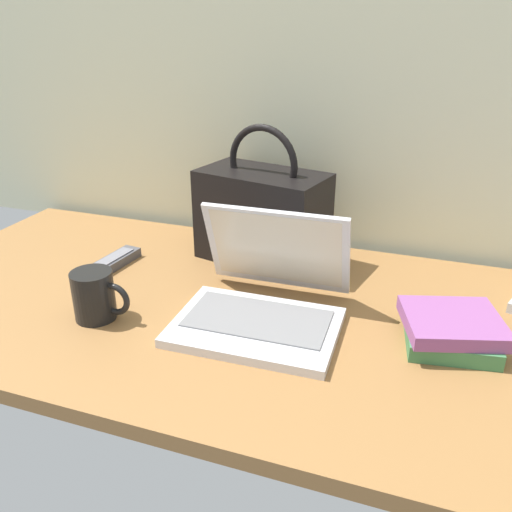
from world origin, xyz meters
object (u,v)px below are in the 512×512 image
Objects in this scene: handbag at (262,214)px; book_stack at (451,329)px; coffee_mug at (95,295)px; remote_control_near at (113,262)px; laptop at (263,299)px.

handbag reaches higher than book_stack.
coffee_mug reaches higher than remote_control_near.
remote_control_near is at bearing 165.46° from laptop.
laptop is 0.35m from book_stack.
coffee_mug is at bearing -63.93° from remote_control_near.
handbag is (0.22, 0.38, 0.06)m from coffee_mug.
book_stack is (0.35, 0.03, -0.02)m from laptop.
handbag is 0.51m from book_stack.
remote_control_near is 0.77m from book_stack.
remote_control_near is 0.80× the size of book_stack.
book_stack is at bearing 5.05° from laptop.
handbag is at bearing 26.71° from remote_control_near.
handbag is at bearing 109.15° from laptop.
laptop reaches higher than coffee_mug.
laptop reaches higher than remote_control_near.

